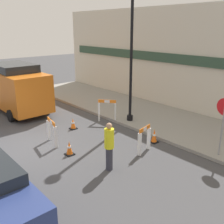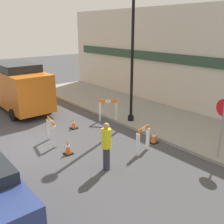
{
  "view_description": "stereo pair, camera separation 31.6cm",
  "coord_description": "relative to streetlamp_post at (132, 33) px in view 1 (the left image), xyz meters",
  "views": [
    {
      "loc": [
        9.11,
        -3.43,
        4.41
      ],
      "look_at": [
        1.25,
        3.48,
        1.0
      ],
      "focal_mm": 42.0,
      "sensor_mm": 36.0,
      "label": 1
    },
    {
      "loc": [
        9.32,
        -3.19,
        4.41
      ],
      "look_at": [
        1.25,
        3.48,
        1.0
      ],
      "focal_mm": 42.0,
      "sensor_mm": 36.0,
      "label": 2
    }
  ],
  "objects": [
    {
      "name": "ground_plane",
      "position": [
        -0.74,
        -5.07,
        -4.14
      ],
      "size": [
        60.0,
        60.0,
        0.0
      ],
      "primitive_type": "plane",
      "color": "#424244"
    },
    {
      "name": "traffic_cone_2",
      "position": [
        -1.11,
        -2.51,
        -3.9
      ],
      "size": [
        0.3,
        0.3,
        0.51
      ],
      "color": "black",
      "rests_on": "ground_plane"
    },
    {
      "name": "stop_sign",
      "position": [
        4.62,
        -0.21,
        -2.64
      ],
      "size": [
        0.6,
        0.06,
        2.05
      ],
      "rotation": [
        0.0,
        0.0,
        3.07
      ],
      "color": "gray",
      "rests_on": "sidewalk_slab"
    },
    {
      "name": "work_van",
      "position": [
        -5.45,
        -3.3,
        -2.75
      ],
      "size": [
        4.95,
        2.11,
        2.58
      ],
      "color": "#D16619",
      "rests_on": "ground_plane"
    },
    {
      "name": "barricade_2",
      "position": [
        2.57,
        -1.84,
        -3.62
      ],
      "size": [
        0.27,
        0.73,
        1.0
      ],
      "rotation": [
        0.0,
        0.0,
        8.05
      ],
      "color": "white",
      "rests_on": "ground_plane"
    },
    {
      "name": "person_worker",
      "position": [
        2.66,
        -3.61,
        -3.28
      ],
      "size": [
        0.43,
        0.43,
        1.61
      ],
      "rotation": [
        0.0,
        0.0,
        2.53
      ],
      "color": "#33333D",
      "rests_on": "ground_plane"
    },
    {
      "name": "sidewalk_slab",
      "position": [
        -0.74,
        1.39,
        -4.08
      ],
      "size": [
        18.0,
        3.93,
        0.13
      ],
      "color": "gray",
      "rests_on": "ground_plane"
    },
    {
      "name": "streetlamp_post",
      "position": [
        0.0,
        0.0,
        0.0
      ],
      "size": [
        0.44,
        0.44,
        6.36
      ],
      "color": "black",
      "rests_on": "sidewalk_slab"
    },
    {
      "name": "barricade_1",
      "position": [
        -0.29,
        -4.02,
        -3.59
      ],
      "size": [
        0.91,
        0.3,
        1.01
      ],
      "rotation": [
        0.0,
        0.0,
        6.09
      ],
      "color": "white",
      "rests_on": "ground_plane"
    },
    {
      "name": "traffic_cone_0",
      "position": [
        2.26,
        -0.9,
        -3.87
      ],
      "size": [
        0.3,
        0.3,
        0.56
      ],
      "color": "black",
      "rests_on": "ground_plane"
    },
    {
      "name": "barricade_0",
      "position": [
        -0.84,
        -0.72,
        -3.55
      ],
      "size": [
        0.74,
        0.66,
        1.1
      ],
      "rotation": [
        0.0,
        0.0,
        3.85
      ],
      "color": "white",
      "rests_on": "ground_plane"
    },
    {
      "name": "traffic_cone_1",
      "position": [
        0.93,
        -4.01,
        -3.89
      ],
      "size": [
        0.3,
        0.3,
        0.52
      ],
      "color": "black",
      "rests_on": "ground_plane"
    },
    {
      "name": "storefront_facade",
      "position": [
        -0.74,
        3.43,
        -1.39
      ],
      "size": [
        18.0,
        0.22,
        5.5
      ],
      "color": "beige",
      "rests_on": "ground_plane"
    }
  ]
}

